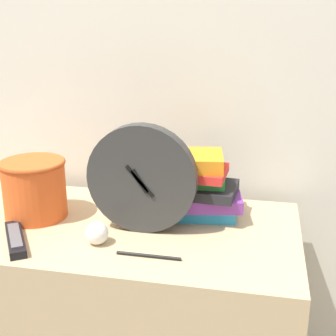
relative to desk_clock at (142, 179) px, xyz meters
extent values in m
cube|color=silver|center=(-0.14, 0.34, 0.32)|extent=(6.00, 0.04, 2.40)
cube|color=tan|center=(-0.14, 0.01, -0.51)|extent=(1.10, 0.52, 0.73)
cylinder|color=#333333|center=(0.00, 0.00, 0.00)|extent=(0.29, 0.04, 0.29)
cylinder|color=white|center=(0.00, -0.01, 0.00)|extent=(0.25, 0.01, 0.25)
cube|color=black|center=(0.00, -0.02, 0.00)|extent=(0.05, 0.01, 0.06)
cube|color=black|center=(0.00, -0.02, 0.00)|extent=(0.08, 0.01, 0.08)
cylinder|color=black|center=(0.00, -0.02, 0.00)|extent=(0.01, 0.00, 0.01)
cube|color=#2D9ED1|center=(0.12, 0.13, -0.13)|extent=(0.25, 0.15, 0.04)
cube|color=#7A3899|center=(0.13, 0.13, -0.09)|extent=(0.26, 0.21, 0.03)
cube|color=#232328|center=(0.13, 0.12, -0.06)|extent=(0.23, 0.16, 0.03)
cube|color=green|center=(0.10, 0.13, -0.03)|extent=(0.22, 0.15, 0.03)
cube|color=red|center=(0.10, 0.11, -0.01)|extent=(0.23, 0.15, 0.02)
cube|color=orange|center=(0.10, 0.11, 0.02)|extent=(0.20, 0.17, 0.04)
cylinder|color=#E05623|center=(-0.32, 0.03, -0.06)|extent=(0.17, 0.17, 0.16)
torus|color=#B3451C|center=(-0.32, 0.03, 0.01)|extent=(0.18, 0.18, 0.01)
cube|color=black|center=(-0.29, -0.14, -0.13)|extent=(0.14, 0.18, 0.02)
cube|color=#59595E|center=(-0.29, -0.14, -0.12)|extent=(0.10, 0.13, 0.00)
sphere|color=white|center=(-0.09, -0.10, -0.11)|extent=(0.06, 0.06, 0.06)
cylinder|color=black|center=(0.05, -0.14, -0.14)|extent=(0.16, 0.01, 0.01)
camera|label=1|loc=(0.30, -1.09, 0.40)|focal=50.00mm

